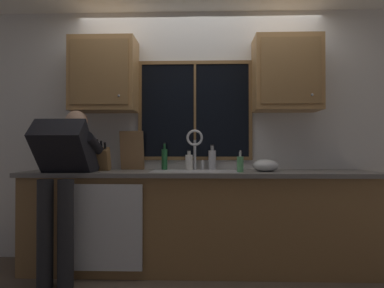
# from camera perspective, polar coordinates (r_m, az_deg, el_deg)

# --- Properties ---
(back_wall) EXTENTS (5.61, 0.12, 2.55)m
(back_wall) POSITION_cam_1_polar(r_m,az_deg,el_deg) (3.59, 1.28, 1.51)
(back_wall) COLOR silver
(back_wall) RESTS_ON floor
(window_glass) EXTENTS (1.10, 0.02, 0.95)m
(window_glass) POSITION_cam_1_polar(r_m,az_deg,el_deg) (3.54, 0.50, 5.59)
(window_glass) COLOR black
(window_frame_top) EXTENTS (1.17, 0.02, 0.04)m
(window_frame_top) POSITION_cam_1_polar(r_m,az_deg,el_deg) (3.62, 0.49, 13.38)
(window_frame_top) COLOR brown
(window_frame_bottom) EXTENTS (1.17, 0.02, 0.04)m
(window_frame_bottom) POSITION_cam_1_polar(r_m,az_deg,el_deg) (3.51, 0.50, -2.40)
(window_frame_bottom) COLOR brown
(window_frame_left) EXTENTS (0.03, 0.02, 0.95)m
(window_frame_left) POSITION_cam_1_polar(r_m,az_deg,el_deg) (3.59, -8.64, 5.51)
(window_frame_left) COLOR brown
(window_frame_right) EXTENTS (0.03, 0.02, 0.95)m
(window_frame_right) POSITION_cam_1_polar(r_m,az_deg,el_deg) (3.57, 9.70, 5.56)
(window_frame_right) COLOR brown
(window_mullion_center) EXTENTS (0.02, 0.02, 0.95)m
(window_mullion_center) POSITION_cam_1_polar(r_m,az_deg,el_deg) (3.53, 0.49, 5.61)
(window_mullion_center) COLOR brown
(lower_cabinet_run) EXTENTS (3.21, 0.58, 0.88)m
(lower_cabinet_run) POSITION_cam_1_polar(r_m,az_deg,el_deg) (3.31, 1.22, -12.84)
(lower_cabinet_run) COLOR olive
(lower_cabinet_run) RESTS_ON floor
(countertop) EXTENTS (3.27, 0.62, 0.04)m
(countertop) POSITION_cam_1_polar(r_m,az_deg,el_deg) (3.23, 1.22, -4.90)
(countertop) COLOR slate
(countertop) RESTS_ON lower_cabinet_run
(dishwasher_front) EXTENTS (0.60, 0.02, 0.74)m
(dishwasher_front) POSITION_cam_1_polar(r_m,az_deg,el_deg) (3.11, -13.85, -13.30)
(dishwasher_front) COLOR white
(upper_cabinet_left) EXTENTS (0.64, 0.36, 0.72)m
(upper_cabinet_left) POSITION_cam_1_polar(r_m,az_deg,el_deg) (3.57, -14.40, 11.00)
(upper_cabinet_left) COLOR #A87A47
(upper_cabinet_right) EXTENTS (0.64, 0.36, 0.72)m
(upper_cabinet_right) POSITION_cam_1_polar(r_m,az_deg,el_deg) (3.53, 15.45, 11.14)
(upper_cabinet_right) COLOR #A87A47
(sink) EXTENTS (0.80, 0.46, 0.21)m
(sink) POSITION_cam_1_polar(r_m,az_deg,el_deg) (3.25, 0.38, -6.26)
(sink) COLOR #B7B7BC
(sink) RESTS_ON lower_cabinet_run
(faucet) EXTENTS (0.18, 0.09, 0.40)m
(faucet) POSITION_cam_1_polar(r_m,az_deg,el_deg) (3.41, 0.58, -0.08)
(faucet) COLOR silver
(faucet) RESTS_ON countertop
(person_standing) EXTENTS (0.53, 0.71, 1.50)m
(person_standing) POSITION_cam_1_polar(r_m,az_deg,el_deg) (3.19, -20.45, -4.22)
(person_standing) COLOR #262628
(person_standing) RESTS_ON floor
(knife_block) EXTENTS (0.12, 0.18, 0.32)m
(knife_block) POSITION_cam_1_polar(r_m,az_deg,el_deg) (3.42, -14.59, -2.49)
(knife_block) COLOR olive
(knife_block) RESTS_ON countertop
(cutting_board) EXTENTS (0.24, 0.10, 0.39)m
(cutting_board) POSITION_cam_1_polar(r_m,az_deg,el_deg) (3.51, -9.94, -1.07)
(cutting_board) COLOR #997047
(cutting_board) RESTS_ON countertop
(mixing_bowl) EXTENTS (0.24, 0.24, 0.12)m
(mixing_bowl) POSITION_cam_1_polar(r_m,az_deg,el_deg) (3.27, 12.12, -3.54)
(mixing_bowl) COLOR silver
(mixing_bowl) RESTS_ON countertop
(soap_dispenser) EXTENTS (0.06, 0.07, 0.20)m
(soap_dispenser) POSITION_cam_1_polar(r_m,az_deg,el_deg) (3.13, 8.01, -3.28)
(soap_dispenser) COLOR #59A566
(soap_dispenser) RESTS_ON countertop
(bottle_green_glass) EXTENTS (0.06, 0.06, 0.27)m
(bottle_green_glass) POSITION_cam_1_polar(r_m,az_deg,el_deg) (3.45, -4.59, -2.43)
(bottle_green_glass) COLOR #1E592D
(bottle_green_glass) RESTS_ON countertop
(bottle_tall_clear) EXTENTS (0.08, 0.08, 0.25)m
(bottle_tall_clear) POSITION_cam_1_polar(r_m,az_deg,el_deg) (3.46, 3.38, -2.55)
(bottle_tall_clear) COLOR #B7B7BC
(bottle_tall_clear) RESTS_ON countertop
(bottle_amber_small) EXTENTS (0.07, 0.07, 0.20)m
(bottle_amber_small) POSITION_cam_1_polar(r_m,az_deg,el_deg) (3.41, -0.51, -2.96)
(bottle_amber_small) COLOR silver
(bottle_amber_small) RESTS_ON countertop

